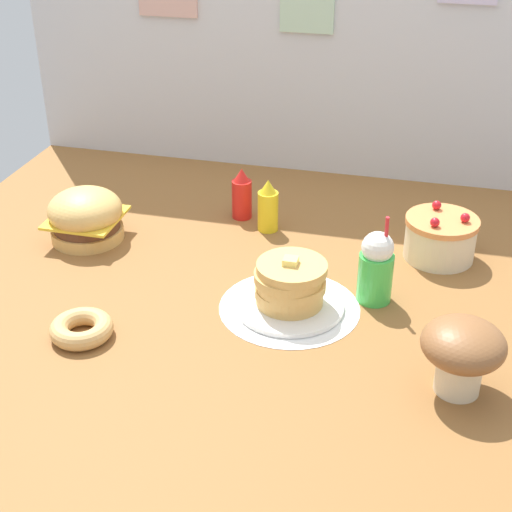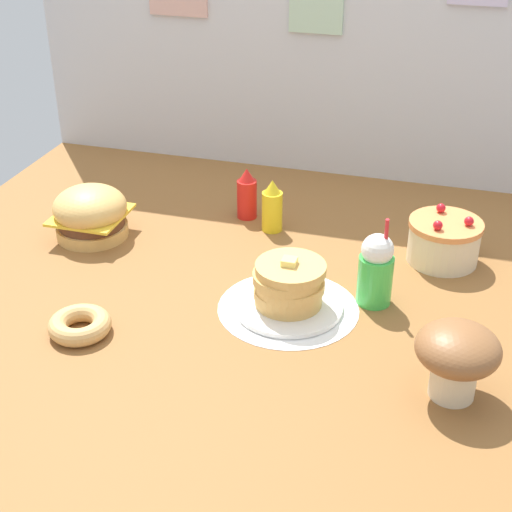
{
  "view_description": "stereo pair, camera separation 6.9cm",
  "coord_description": "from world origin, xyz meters",
  "px_view_note": "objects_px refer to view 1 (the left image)",
  "views": [
    {
      "loc": [
        0.49,
        -1.81,
        1.2
      ],
      "look_at": [
        0.02,
        0.03,
        0.12
      ],
      "focal_mm": 52.95,
      "sensor_mm": 36.0,
      "label": 1
    },
    {
      "loc": [
        0.56,
        -1.79,
        1.2
      ],
      "look_at": [
        0.02,
        0.03,
        0.12
      ],
      "focal_mm": 52.95,
      "sensor_mm": 36.0,
      "label": 2
    }
  ],
  "objects_px": {
    "burger": "(86,216)",
    "mushroom_stool": "(462,350)",
    "mustard_bottle": "(268,207)",
    "cream_soda_cup": "(376,267)",
    "layer_cake": "(440,238)",
    "ketchup_bottle": "(242,195)",
    "donut_pink_glaze": "(82,328)",
    "pancake_stack": "(290,288)"
  },
  "relations": [
    {
      "from": "pancake_stack",
      "to": "ketchup_bottle",
      "type": "relative_size",
      "value": 1.7
    },
    {
      "from": "ketchup_bottle",
      "to": "cream_soda_cup",
      "type": "xyz_separation_m",
      "value": [
        0.51,
        -0.42,
        0.02
      ]
    },
    {
      "from": "pancake_stack",
      "to": "ketchup_bottle",
      "type": "distance_m",
      "value": 0.6
    },
    {
      "from": "burger",
      "to": "pancake_stack",
      "type": "relative_size",
      "value": 0.78
    },
    {
      "from": "burger",
      "to": "mustard_bottle",
      "type": "height_order",
      "value": "mustard_bottle"
    },
    {
      "from": "mustard_bottle",
      "to": "donut_pink_glaze",
      "type": "height_order",
      "value": "mustard_bottle"
    },
    {
      "from": "layer_cake",
      "to": "mustard_bottle",
      "type": "bearing_deg",
      "value": 174.74
    },
    {
      "from": "mustard_bottle",
      "to": "donut_pink_glaze",
      "type": "distance_m",
      "value": 0.81
    },
    {
      "from": "layer_cake",
      "to": "ketchup_bottle",
      "type": "distance_m",
      "value": 0.69
    },
    {
      "from": "burger",
      "to": "mustard_bottle",
      "type": "relative_size",
      "value": 1.33
    },
    {
      "from": "cream_soda_cup",
      "to": "donut_pink_glaze",
      "type": "height_order",
      "value": "cream_soda_cup"
    },
    {
      "from": "cream_soda_cup",
      "to": "ketchup_bottle",
      "type": "bearing_deg",
      "value": 140.37
    },
    {
      "from": "layer_cake",
      "to": "mushroom_stool",
      "type": "bearing_deg",
      "value": -83.87
    },
    {
      "from": "ketchup_bottle",
      "to": "donut_pink_glaze",
      "type": "xyz_separation_m",
      "value": [
        -0.23,
        -0.8,
        -0.06
      ]
    },
    {
      "from": "layer_cake",
      "to": "mushroom_stool",
      "type": "xyz_separation_m",
      "value": [
        0.07,
        -0.66,
        0.05
      ]
    },
    {
      "from": "mustard_bottle",
      "to": "mushroom_stool",
      "type": "relative_size",
      "value": 0.91
    },
    {
      "from": "pancake_stack",
      "to": "mustard_bottle",
      "type": "xyz_separation_m",
      "value": [
        -0.17,
        0.46,
        0.02
      ]
    },
    {
      "from": "ketchup_bottle",
      "to": "cream_soda_cup",
      "type": "relative_size",
      "value": 0.67
    },
    {
      "from": "burger",
      "to": "donut_pink_glaze",
      "type": "height_order",
      "value": "burger"
    },
    {
      "from": "mushroom_stool",
      "to": "mustard_bottle",
      "type": "bearing_deg",
      "value": 132.14
    },
    {
      "from": "mushroom_stool",
      "to": "pancake_stack",
      "type": "bearing_deg",
      "value": 151.8
    },
    {
      "from": "cream_soda_cup",
      "to": "mushroom_stool",
      "type": "height_order",
      "value": "cream_soda_cup"
    },
    {
      "from": "burger",
      "to": "layer_cake",
      "type": "bearing_deg",
      "value": 7.91
    },
    {
      "from": "pancake_stack",
      "to": "donut_pink_glaze",
      "type": "height_order",
      "value": "pancake_stack"
    },
    {
      "from": "cream_soda_cup",
      "to": "mushroom_stool",
      "type": "xyz_separation_m",
      "value": [
        0.24,
        -0.36,
        0.01
      ]
    },
    {
      "from": "burger",
      "to": "mushroom_stool",
      "type": "height_order",
      "value": "mushroom_stool"
    },
    {
      "from": "cream_soda_cup",
      "to": "mushroom_stool",
      "type": "bearing_deg",
      "value": -55.85
    },
    {
      "from": "ketchup_bottle",
      "to": "donut_pink_glaze",
      "type": "relative_size",
      "value": 1.08
    },
    {
      "from": "burger",
      "to": "mushroom_stool",
      "type": "distance_m",
      "value": 1.31
    },
    {
      "from": "ketchup_bottle",
      "to": "mushroom_stool",
      "type": "distance_m",
      "value": 1.09
    },
    {
      "from": "ketchup_bottle",
      "to": "mustard_bottle",
      "type": "xyz_separation_m",
      "value": [
        0.11,
        -0.07,
        0.0
      ]
    },
    {
      "from": "burger",
      "to": "donut_pink_glaze",
      "type": "xyz_separation_m",
      "value": [
        0.23,
        -0.52,
        -0.06
      ]
    },
    {
      "from": "pancake_stack",
      "to": "layer_cake",
      "type": "distance_m",
      "value": 0.57
    },
    {
      "from": "burger",
      "to": "layer_cake",
      "type": "height_order",
      "value": "burger"
    },
    {
      "from": "pancake_stack",
      "to": "layer_cake",
      "type": "bearing_deg",
      "value": 45.45
    },
    {
      "from": "mustard_bottle",
      "to": "cream_soda_cup",
      "type": "relative_size",
      "value": 0.67
    },
    {
      "from": "pancake_stack",
      "to": "burger",
      "type": "bearing_deg",
      "value": 161.52
    },
    {
      "from": "mushroom_stool",
      "to": "burger",
      "type": "bearing_deg",
      "value": 157.57
    },
    {
      "from": "mustard_bottle",
      "to": "cream_soda_cup",
      "type": "xyz_separation_m",
      "value": [
        0.4,
        -0.35,
        0.02
      ]
    },
    {
      "from": "burger",
      "to": "cream_soda_cup",
      "type": "relative_size",
      "value": 0.88
    },
    {
      "from": "ketchup_bottle",
      "to": "cream_soda_cup",
      "type": "distance_m",
      "value": 0.66
    },
    {
      "from": "burger",
      "to": "layer_cake",
      "type": "distance_m",
      "value": 1.15
    }
  ]
}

